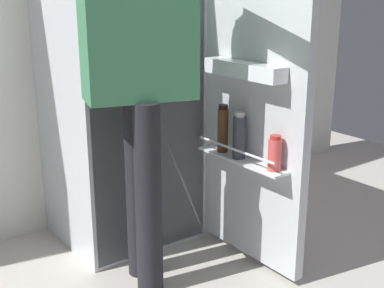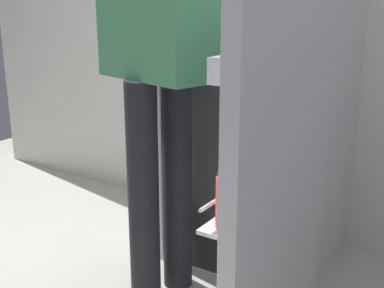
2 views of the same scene
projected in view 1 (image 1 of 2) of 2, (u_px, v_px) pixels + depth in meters
The scene contains 4 objects.
ground_plane at pixel (182, 273), 2.56m from camera, with size 5.44×5.44×0.00m, color #B7B2A8.
kitchen_wall at pixel (85, 8), 2.90m from camera, with size 4.40×0.10×2.48m, color silver.
refrigerator at pixel (130, 94), 2.73m from camera, with size 0.75×1.29×1.62m.
person at pixel (141, 53), 2.18m from camera, with size 0.60×0.87×1.78m.
Camera 1 is at (-1.31, -1.85, 1.35)m, focal length 48.46 mm.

